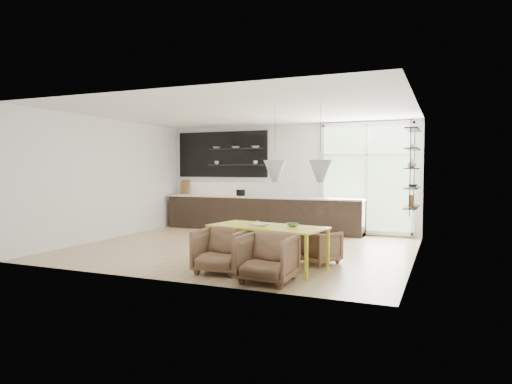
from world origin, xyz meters
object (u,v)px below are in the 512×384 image
Objects in this scene: armchair_back_left at (268,239)px; wire_stool at (215,243)px; dining_table at (267,229)px; armchair_back_right at (318,247)px; armchair_front_left at (221,251)px; armchair_front_right at (268,258)px.

wire_stool is (-0.90, -0.49, -0.06)m from armchair_back_left.
dining_table reaches higher than wire_stool.
armchair_front_left reaches higher than armchair_back_right.
armchair_front_right reaches higher than dining_table.
armchair_back_right is at bearing 78.33° from armchair_front_right.
armchair_back_left is 0.93× the size of armchair_front_right.
armchair_front_right is 2.09m from wire_stool.
armchair_back_right is at bearing 8.22° from wire_stool.
wire_stool is (-1.60, 1.33, -0.09)m from armchair_front_right.
armchair_back_left is 1.07m from armchair_back_right.
dining_table is 1.07m from armchair_back_right.
armchair_back_right is 1.84m from armchair_front_left.
wire_stool is at bearing 27.05° from armchair_back_left.
dining_table is 1.04m from armchair_back_left.
armchair_front_left is at bearing 163.02° from armchair_front_right.
dining_table is at bearing 43.68° from armchair_front_left.
armchair_back_left is 1.54m from armchair_front_left.
armchair_back_left reaches higher than armchair_back_right.
armchair_back_left is at bearing 111.58° from armchair_front_right.
armchair_back_right reaches higher than wire_stool.
dining_table is at bearing 108.94° from armchair_back_left.
armchair_front_right is at bearing -20.43° from armchair_front_left.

